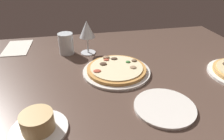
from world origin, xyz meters
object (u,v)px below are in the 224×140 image
Objects in this scene: water_glass at (66,45)px; paper_menu at (18,48)px; wine_glass_far at (87,31)px; ramekin_on_saucer at (38,124)px; pizza_main at (116,70)px; side_plate at (165,107)px.

water_glass is 27.90cm from paper_menu.
water_glass is (10.08, -1.70, -6.90)cm from wine_glass_far.
ramekin_on_saucer is at bearing 80.64° from water_glass.
water_glass is at bearing -9.57° from wine_glass_far.
water_glass is at bearing -49.82° from pizza_main.
side_plate is (-29.13, 47.80, -3.95)cm from water_glass.
wine_glass_far is 1.59× the size of water_glass.
side_plate is 0.94× the size of paper_menu.
wine_glass_far is 0.78× the size of paper_menu.
pizza_main is at bearing -68.57° from side_plate.
pizza_main is 25.29cm from wine_glass_far.
water_glass is at bearing 157.13° from paper_menu.
wine_glass_far is (-18.27, -47.97, 8.96)cm from ramekin_on_saucer.
ramekin_on_saucer is at bearing 69.15° from wine_glass_far.
wine_glass_far is 51.04cm from side_plate.
wine_glass_far is at bearing 161.29° from paper_menu.
side_plate is (-37.31, -1.87, -1.89)cm from ramekin_on_saucer.
ramekin_on_saucer reaches higher than pizza_main.
side_plate reaches higher than paper_menu.
side_plate is (-9.76, 24.86, -0.76)cm from pizza_main.
wine_glass_far reaches higher than pizza_main.
pizza_main is 1.34× the size of paper_menu.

